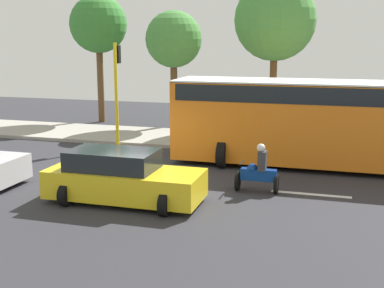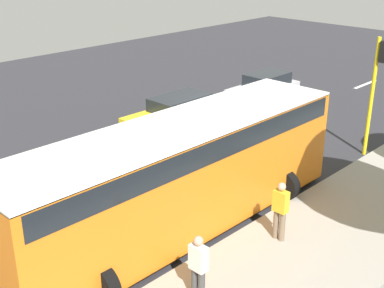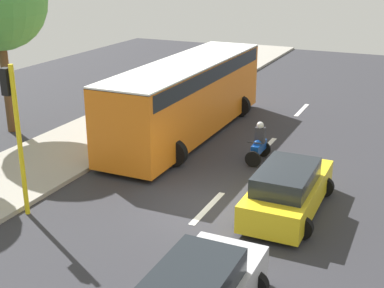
{
  "view_description": "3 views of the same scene",
  "coord_description": "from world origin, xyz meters",
  "px_view_note": "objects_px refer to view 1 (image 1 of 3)",
  "views": [
    {
      "loc": [
        -15.17,
        -6.67,
        4.66
      ],
      "look_at": [
        1.23,
        -1.86,
        1.08
      ],
      "focal_mm": 47.23,
      "sensor_mm": 36.0,
      "label": 1
    },
    {
      "loc": [
        12.81,
        -15.17,
        7.81
      ],
      "look_at": [
        1.14,
        -3.22,
        1.07
      ],
      "focal_mm": 48.36,
      "sensor_mm": 36.0,
      "label": 2
    },
    {
      "loc": [
        -5.63,
        13.4,
        7.25
      ],
      "look_at": [
        1.77,
        -2.69,
        0.95
      ],
      "focal_mm": 49.42,
      "sensor_mm": 36.0,
      "label": 3
    }
  ],
  "objects_px": {
    "pedestrian_near_signal": "(293,126)",
    "traffic_light_corner": "(117,80)",
    "street_tree_south": "(275,21)",
    "street_tree_north": "(174,40)",
    "city_bus": "(324,118)",
    "street_tree_center": "(98,25)",
    "car_yellow_cab": "(122,178)",
    "pedestrian_by_tree": "(379,129)",
    "motorcycle": "(258,172)"
  },
  "relations": [
    {
      "from": "pedestrian_near_signal",
      "to": "traffic_light_corner",
      "type": "bearing_deg",
      "value": 99.13
    },
    {
      "from": "street_tree_south",
      "to": "pedestrian_near_signal",
      "type": "bearing_deg",
      "value": -162.27
    },
    {
      "from": "pedestrian_near_signal",
      "to": "street_tree_north",
      "type": "distance_m",
      "value": 8.39
    },
    {
      "from": "city_bus",
      "to": "traffic_light_corner",
      "type": "xyz_separation_m",
      "value": [
        1.27,
        8.76,
        1.08
      ]
    },
    {
      "from": "pedestrian_near_signal",
      "to": "street_tree_north",
      "type": "height_order",
      "value": "street_tree_north"
    },
    {
      "from": "street_tree_center",
      "to": "street_tree_north",
      "type": "xyz_separation_m",
      "value": [
        -0.81,
        -4.62,
        -0.81
      ]
    },
    {
      "from": "traffic_light_corner",
      "to": "street_tree_north",
      "type": "bearing_deg",
      "value": -10.14
    },
    {
      "from": "car_yellow_cab",
      "to": "street_tree_north",
      "type": "relative_size",
      "value": 0.74
    },
    {
      "from": "street_tree_center",
      "to": "pedestrian_by_tree",
      "type": "bearing_deg",
      "value": -106.99
    },
    {
      "from": "city_bus",
      "to": "motorcycle",
      "type": "xyz_separation_m",
      "value": [
        -3.75,
        1.78,
        -1.2
      ]
    },
    {
      "from": "traffic_light_corner",
      "to": "car_yellow_cab",
      "type": "bearing_deg",
      "value": -154.68
    },
    {
      "from": "street_tree_south",
      "to": "city_bus",
      "type": "bearing_deg",
      "value": -158.7
    },
    {
      "from": "motorcycle",
      "to": "street_tree_south",
      "type": "relative_size",
      "value": 0.2
    },
    {
      "from": "pedestrian_near_signal",
      "to": "street_tree_south",
      "type": "bearing_deg",
      "value": 17.73
    },
    {
      "from": "motorcycle",
      "to": "street_tree_center",
      "type": "distance_m",
      "value": 16.0
    },
    {
      "from": "street_tree_south",
      "to": "street_tree_north",
      "type": "relative_size",
      "value": 1.25
    },
    {
      "from": "pedestrian_by_tree",
      "to": "traffic_light_corner",
      "type": "relative_size",
      "value": 0.38
    },
    {
      "from": "pedestrian_by_tree",
      "to": "street_tree_center",
      "type": "distance_m",
      "value": 15.84
    },
    {
      "from": "traffic_light_corner",
      "to": "street_tree_north",
      "type": "height_order",
      "value": "street_tree_north"
    },
    {
      "from": "city_bus",
      "to": "street_tree_north",
      "type": "bearing_deg",
      "value": 51.1
    },
    {
      "from": "pedestrian_by_tree",
      "to": "street_tree_south",
      "type": "height_order",
      "value": "street_tree_south"
    },
    {
      "from": "street_tree_south",
      "to": "pedestrian_by_tree",
      "type": "bearing_deg",
      "value": -132.64
    },
    {
      "from": "motorcycle",
      "to": "pedestrian_near_signal",
      "type": "bearing_deg",
      "value": -4.44
    },
    {
      "from": "pedestrian_by_tree",
      "to": "street_tree_south",
      "type": "distance_m",
      "value": 8.04
    },
    {
      "from": "traffic_light_corner",
      "to": "street_tree_north",
      "type": "distance_m",
      "value": 5.41
    },
    {
      "from": "car_yellow_cab",
      "to": "city_bus",
      "type": "relative_size",
      "value": 0.41
    },
    {
      "from": "motorcycle",
      "to": "street_tree_center",
      "type": "height_order",
      "value": "street_tree_center"
    },
    {
      "from": "car_yellow_cab",
      "to": "street_tree_center",
      "type": "height_order",
      "value": "street_tree_center"
    },
    {
      "from": "motorcycle",
      "to": "pedestrian_by_tree",
      "type": "relative_size",
      "value": 0.91
    },
    {
      "from": "pedestrian_by_tree",
      "to": "street_tree_north",
      "type": "bearing_deg",
      "value": 69.9
    },
    {
      "from": "motorcycle",
      "to": "pedestrian_by_tree",
      "type": "bearing_deg",
      "value": -30.99
    },
    {
      "from": "car_yellow_cab",
      "to": "street_tree_north",
      "type": "xyz_separation_m",
      "value": [
        12.16,
        2.45,
        3.87
      ]
    },
    {
      "from": "pedestrian_by_tree",
      "to": "street_tree_north",
      "type": "distance_m",
      "value": 11.17
    },
    {
      "from": "motorcycle",
      "to": "pedestrian_near_signal",
      "type": "height_order",
      "value": "pedestrian_near_signal"
    },
    {
      "from": "traffic_light_corner",
      "to": "street_tree_center",
      "type": "xyz_separation_m",
      "value": [
        5.88,
        3.72,
        2.46
      ]
    },
    {
      "from": "motorcycle",
      "to": "street_tree_north",
      "type": "xyz_separation_m",
      "value": [
        10.09,
        6.08,
        3.94
      ]
    },
    {
      "from": "pedestrian_near_signal",
      "to": "traffic_light_corner",
      "type": "relative_size",
      "value": 0.38
    },
    {
      "from": "motorcycle",
      "to": "street_tree_center",
      "type": "xyz_separation_m",
      "value": [
        10.91,
        10.7,
        4.75
      ]
    },
    {
      "from": "motorcycle",
      "to": "street_tree_south",
      "type": "bearing_deg",
      "value": 5.38
    },
    {
      "from": "city_bus",
      "to": "motorcycle",
      "type": "distance_m",
      "value": 4.33
    },
    {
      "from": "motorcycle",
      "to": "pedestrian_by_tree",
      "type": "height_order",
      "value": "pedestrian_by_tree"
    },
    {
      "from": "pedestrian_near_signal",
      "to": "traffic_light_corner",
      "type": "distance_m",
      "value": 7.79
    },
    {
      "from": "car_yellow_cab",
      "to": "pedestrian_near_signal",
      "type": "bearing_deg",
      "value": -26.34
    },
    {
      "from": "city_bus",
      "to": "street_tree_center",
      "type": "relative_size",
      "value": 1.57
    },
    {
      "from": "city_bus",
      "to": "street_tree_center",
      "type": "distance_m",
      "value": 14.81
    },
    {
      "from": "city_bus",
      "to": "street_tree_south",
      "type": "xyz_separation_m",
      "value": [
        7.22,
        2.81,
        3.7
      ]
    },
    {
      "from": "pedestrian_by_tree",
      "to": "street_tree_center",
      "type": "height_order",
      "value": "street_tree_center"
    },
    {
      "from": "street_tree_north",
      "to": "city_bus",
      "type": "bearing_deg",
      "value": -128.9
    },
    {
      "from": "pedestrian_near_signal",
      "to": "traffic_light_corner",
      "type": "height_order",
      "value": "traffic_light_corner"
    },
    {
      "from": "car_yellow_cab",
      "to": "motorcycle",
      "type": "xyz_separation_m",
      "value": [
        2.07,
        -3.62,
        -0.07
      ]
    }
  ]
}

